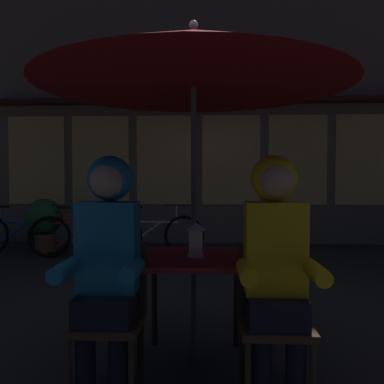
{
  "coord_description": "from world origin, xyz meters",
  "views": [
    {
      "loc": [
        0.11,
        -2.74,
        1.27
      ],
      "look_at": [
        0.0,
        -0.25,
        1.18
      ],
      "focal_mm": 38.3,
      "sensor_mm": 36.0,
      "label": 1
    }
  ],
  "objects_px": {
    "lantern": "(196,238)",
    "bicycle_nearest": "(20,234)",
    "bicycle_second": "(82,235)",
    "bicycle_third": "(153,234)",
    "chair_right": "(273,312)",
    "person_right_hooded": "(275,253)",
    "chair_left": "(110,309)",
    "potted_plant": "(44,221)",
    "cafe_table": "(194,271)",
    "person_left_hooded": "(107,251)",
    "patio_umbrella": "(194,59)"
  },
  "relations": [
    {
      "from": "person_right_hooded",
      "to": "bicycle_third",
      "type": "height_order",
      "value": "person_right_hooded"
    },
    {
      "from": "lantern",
      "to": "chair_left",
      "type": "height_order",
      "value": "lantern"
    },
    {
      "from": "person_left_hooded",
      "to": "patio_umbrella",
      "type": "bearing_deg",
      "value": 41.57
    },
    {
      "from": "person_left_hooded",
      "to": "lantern",
      "type": "bearing_deg",
      "value": 39.76
    },
    {
      "from": "person_left_hooded",
      "to": "bicycle_third",
      "type": "relative_size",
      "value": 0.83
    },
    {
      "from": "lantern",
      "to": "bicycle_nearest",
      "type": "height_order",
      "value": "lantern"
    },
    {
      "from": "lantern",
      "to": "chair_left",
      "type": "xyz_separation_m",
      "value": [
        -0.5,
        -0.36,
        -0.37
      ]
    },
    {
      "from": "patio_umbrella",
      "to": "potted_plant",
      "type": "xyz_separation_m",
      "value": [
        -2.63,
        3.89,
        -1.51
      ]
    },
    {
      "from": "person_left_hooded",
      "to": "bicycle_nearest",
      "type": "xyz_separation_m",
      "value": [
        -2.5,
        4.19,
        -0.5
      ]
    },
    {
      "from": "bicycle_second",
      "to": "bicycle_third",
      "type": "distance_m",
      "value": 1.13
    },
    {
      "from": "lantern",
      "to": "bicycle_second",
      "type": "height_order",
      "value": "lantern"
    },
    {
      "from": "patio_umbrella",
      "to": "chair_left",
      "type": "relative_size",
      "value": 2.66
    },
    {
      "from": "cafe_table",
      "to": "person_left_hooded",
      "type": "distance_m",
      "value": 0.67
    },
    {
      "from": "patio_umbrella",
      "to": "bicycle_nearest",
      "type": "height_order",
      "value": "patio_umbrella"
    },
    {
      "from": "chair_right",
      "to": "person_left_hooded",
      "type": "relative_size",
      "value": 0.62
    },
    {
      "from": "person_left_hooded",
      "to": "bicycle_third",
      "type": "xyz_separation_m",
      "value": [
        -0.33,
        4.27,
        -0.5
      ]
    },
    {
      "from": "person_left_hooded",
      "to": "bicycle_second",
      "type": "distance_m",
      "value": 4.4
    },
    {
      "from": "person_left_hooded",
      "to": "bicycle_second",
      "type": "xyz_separation_m",
      "value": [
        -1.45,
        4.12,
        -0.5
      ]
    },
    {
      "from": "chair_left",
      "to": "bicycle_second",
      "type": "bearing_deg",
      "value": 109.63
    },
    {
      "from": "cafe_table",
      "to": "patio_umbrella",
      "type": "height_order",
      "value": "patio_umbrella"
    },
    {
      "from": "chair_right",
      "to": "person_right_hooded",
      "type": "height_order",
      "value": "person_right_hooded"
    },
    {
      "from": "chair_right",
      "to": "bicycle_nearest",
      "type": "distance_m",
      "value": 5.39
    },
    {
      "from": "patio_umbrella",
      "to": "lantern",
      "type": "xyz_separation_m",
      "value": [
        0.02,
        -0.01,
        -1.2
      ]
    },
    {
      "from": "person_left_hooded",
      "to": "bicycle_third",
      "type": "distance_m",
      "value": 4.31
    },
    {
      "from": "chair_left",
      "to": "bicycle_third",
      "type": "bearing_deg",
      "value": 94.55
    },
    {
      "from": "chair_left",
      "to": "bicycle_third",
      "type": "distance_m",
      "value": 4.23
    },
    {
      "from": "cafe_table",
      "to": "patio_umbrella",
      "type": "bearing_deg",
      "value": 0.0
    },
    {
      "from": "cafe_table",
      "to": "person_right_hooded",
      "type": "height_order",
      "value": "person_right_hooded"
    },
    {
      "from": "cafe_table",
      "to": "chair_left",
      "type": "height_order",
      "value": "chair_left"
    },
    {
      "from": "cafe_table",
      "to": "potted_plant",
      "type": "relative_size",
      "value": 0.8
    },
    {
      "from": "patio_umbrella",
      "to": "chair_left",
      "type": "bearing_deg",
      "value": -142.45
    },
    {
      "from": "person_left_hooded",
      "to": "potted_plant",
      "type": "bearing_deg",
      "value": 116.48
    },
    {
      "from": "cafe_table",
      "to": "potted_plant",
      "type": "bearing_deg",
      "value": 124.07
    },
    {
      "from": "person_left_hooded",
      "to": "cafe_table",
      "type": "bearing_deg",
      "value": 41.57
    },
    {
      "from": "chair_left",
      "to": "chair_right",
      "type": "distance_m",
      "value": 0.96
    },
    {
      "from": "person_right_hooded",
      "to": "bicycle_second",
      "type": "height_order",
      "value": "person_right_hooded"
    },
    {
      "from": "patio_umbrella",
      "to": "person_left_hooded",
      "type": "bearing_deg",
      "value": -138.43
    },
    {
      "from": "lantern",
      "to": "chair_left",
      "type": "distance_m",
      "value": 0.71
    },
    {
      "from": "cafe_table",
      "to": "lantern",
      "type": "xyz_separation_m",
      "value": [
        0.02,
        -0.01,
        0.22
      ]
    },
    {
      "from": "patio_umbrella",
      "to": "bicycle_second",
      "type": "xyz_separation_m",
      "value": [
        -1.93,
        3.7,
        -1.71
      ]
    },
    {
      "from": "bicycle_third",
      "to": "patio_umbrella",
      "type": "bearing_deg",
      "value": -78.02
    },
    {
      "from": "bicycle_second",
      "to": "bicycle_nearest",
      "type": "bearing_deg",
      "value": 176.58
    },
    {
      "from": "bicycle_third",
      "to": "potted_plant",
      "type": "relative_size",
      "value": 1.82
    },
    {
      "from": "patio_umbrella",
      "to": "person_right_hooded",
      "type": "bearing_deg",
      "value": -41.57
    },
    {
      "from": "potted_plant",
      "to": "chair_right",
      "type": "bearing_deg",
      "value": -53.85
    },
    {
      "from": "bicycle_nearest",
      "to": "bicycle_second",
      "type": "xyz_separation_m",
      "value": [
        1.05,
        -0.06,
        0.0
      ]
    },
    {
      "from": "lantern",
      "to": "bicycle_third",
      "type": "bearing_deg",
      "value": 102.17
    },
    {
      "from": "person_right_hooded",
      "to": "cafe_table",
      "type": "bearing_deg",
      "value": 138.43
    },
    {
      "from": "cafe_table",
      "to": "person_left_hooded",
      "type": "height_order",
      "value": "person_left_hooded"
    },
    {
      "from": "person_left_hooded",
      "to": "bicycle_nearest",
      "type": "height_order",
      "value": "person_left_hooded"
    }
  ]
}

